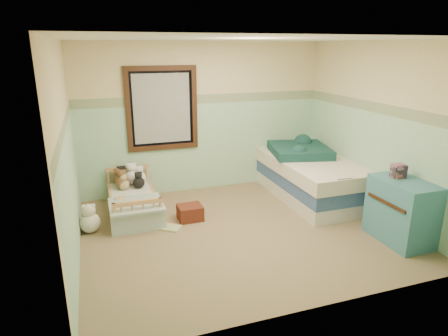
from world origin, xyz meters
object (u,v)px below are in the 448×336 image
object	(u,v)px
plush_floor_tan	(121,211)
toddler_bed_frame	(134,208)
dresser	(402,211)
floor_book	(171,228)
plush_floor_cream	(90,223)
red_pillow	(190,213)
twin_bed_frame	(309,190)

from	to	relation	value
plush_floor_tan	toddler_bed_frame	bearing A→B (deg)	38.53
dresser	floor_book	distance (m)	3.05
plush_floor_cream	plush_floor_tan	world-z (taller)	plush_floor_cream
plush_floor_cream	floor_book	xyz separation A→B (m)	(1.05, -0.25, -0.12)
dresser	floor_book	bearing A→B (deg)	154.91
dresser	floor_book	world-z (taller)	dresser
plush_floor_cream	toddler_bed_frame	bearing A→B (deg)	35.62
floor_book	toddler_bed_frame	bearing A→B (deg)	158.27
plush_floor_tan	dresser	size ratio (longest dim) A/B	0.29
plush_floor_tan	red_pillow	xyz separation A→B (m)	(0.95, -0.34, -0.01)
twin_bed_frame	dresser	size ratio (longest dim) A/B	2.67
red_pillow	toddler_bed_frame	bearing A→B (deg)	146.80
red_pillow	dresser	bearing A→B (deg)	-31.73
toddler_bed_frame	red_pillow	bearing A→B (deg)	-33.20
red_pillow	floor_book	size ratio (longest dim) A/B	1.27
twin_bed_frame	floor_book	size ratio (longest dim) A/B	7.99
toddler_bed_frame	plush_floor_cream	size ratio (longest dim) A/B	4.90
toddler_bed_frame	floor_book	xyz separation A→B (m)	(0.42, -0.70, -0.07)
twin_bed_frame	floor_book	bearing A→B (deg)	-169.06
toddler_bed_frame	plush_floor_tan	size ratio (longest dim) A/B	5.63
toddler_bed_frame	floor_book	world-z (taller)	toddler_bed_frame
plush_floor_tan	twin_bed_frame	distance (m)	3.07
twin_bed_frame	red_pillow	xyz separation A→B (m)	(-2.12, -0.27, -0.00)
twin_bed_frame	red_pillow	world-z (taller)	twin_bed_frame
toddler_bed_frame	dresser	world-z (taller)	dresser
twin_bed_frame	floor_book	world-z (taller)	twin_bed_frame
twin_bed_frame	dresser	bearing A→B (deg)	-80.76
plush_floor_tan	twin_bed_frame	bearing A→B (deg)	-1.32
toddler_bed_frame	plush_floor_tan	xyz separation A→B (m)	(-0.19, -0.16, 0.03)
dresser	floor_book	xyz separation A→B (m)	(-2.74, 1.28, -0.39)
dresser	red_pillow	xyz separation A→B (m)	(-2.41, 1.49, -0.30)
twin_bed_frame	plush_floor_tan	bearing A→B (deg)	178.68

